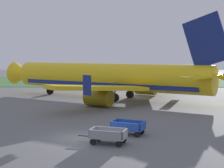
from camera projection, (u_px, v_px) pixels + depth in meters
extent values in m
plane|color=slate|center=(81.00, 138.00, 25.24)|extent=(220.00, 220.00, 0.00)
cube|color=#3D7033|center=(106.00, 81.00, 77.92)|extent=(220.00, 28.00, 0.06)
cylinder|color=yellow|center=(107.00, 77.00, 47.39)|extent=(28.00, 17.85, 3.70)
cube|color=navy|center=(107.00, 84.00, 47.48)|extent=(25.29, 16.23, 0.56)
cone|color=yellow|center=(22.00, 73.00, 55.66)|extent=(4.56, 4.73, 3.63)
cube|color=yellow|center=(100.00, 88.00, 38.19)|extent=(11.76, 10.18, 1.35)
cube|color=navy|center=(87.00, 85.00, 31.20)|extent=(0.85, 0.98, 1.90)
cylinder|color=#856D0E|center=(99.00, 97.00, 40.27)|extent=(3.82, 3.39, 2.10)
cube|color=yellow|center=(157.00, 79.00, 52.57)|extent=(4.20, 13.22, 1.35)
cube|color=navy|center=(187.00, 71.00, 56.76)|extent=(1.12, 0.34, 1.90)
cylinder|color=#856D0E|center=(146.00, 88.00, 51.96)|extent=(3.82, 3.39, 2.10)
cube|color=navy|center=(206.00, 41.00, 40.05)|extent=(5.39, 3.23, 6.88)
cube|color=yellow|center=(200.00, 77.00, 37.57)|extent=(5.04, 4.86, 0.24)
cube|color=yellow|center=(214.00, 74.00, 43.07)|extent=(2.77, 5.45, 0.24)
cylinder|color=#4C4C51|center=(50.00, 84.00, 52.79)|extent=(0.20, 0.20, 2.04)
cylinder|color=black|center=(50.00, 91.00, 52.88)|extent=(1.18, 0.93, 1.10)
cylinder|color=#4C4C51|center=(115.00, 90.00, 44.38)|extent=(0.20, 0.20, 2.04)
cylinder|color=black|center=(115.00, 98.00, 44.47)|extent=(1.18, 0.93, 1.10)
cylinder|color=#4C4C51|center=(130.00, 87.00, 48.17)|extent=(0.20, 0.20, 2.04)
cylinder|color=black|center=(130.00, 94.00, 48.26)|extent=(1.18, 0.93, 1.10)
cube|color=gray|center=(108.00, 137.00, 23.64)|extent=(2.79, 2.05, 0.08)
cube|color=gray|center=(105.00, 135.00, 23.00)|extent=(2.43, 0.81, 0.55)
cube|color=gray|center=(111.00, 131.00, 24.23)|extent=(2.43, 0.81, 0.55)
cube|color=gray|center=(92.00, 132.00, 23.98)|extent=(0.49, 1.37, 0.55)
cube|color=gray|center=(125.00, 134.00, 23.25)|extent=(0.49, 1.37, 0.55)
cylinder|color=#2D2D33|center=(85.00, 136.00, 24.19)|extent=(0.98, 0.36, 0.08)
cylinder|color=black|center=(93.00, 142.00, 23.42)|extent=(0.47, 0.28, 0.44)
cylinder|color=black|center=(99.00, 138.00, 24.48)|extent=(0.47, 0.28, 0.44)
cylinder|color=black|center=(119.00, 144.00, 22.85)|extent=(0.47, 0.28, 0.44)
cylinder|color=black|center=(123.00, 140.00, 23.92)|extent=(0.47, 0.28, 0.44)
cube|color=#234CB2|center=(128.00, 129.00, 26.39)|extent=(2.85, 2.25, 0.08)
cube|color=#234CB2|center=(125.00, 126.00, 25.77)|extent=(2.35, 1.05, 0.55)
cube|color=#234CB2|center=(131.00, 123.00, 26.96)|extent=(2.35, 1.05, 0.55)
cube|color=#234CB2|center=(114.00, 123.00, 26.84)|extent=(0.63, 1.33, 0.55)
cube|color=#234CB2|center=(143.00, 126.00, 25.89)|extent=(0.63, 1.33, 0.55)
cylinder|color=#2D2D33|center=(107.00, 127.00, 27.11)|extent=(0.95, 0.46, 0.08)
cylinder|color=black|center=(114.00, 132.00, 26.28)|extent=(0.47, 0.32, 0.44)
cylinder|color=black|center=(120.00, 129.00, 27.30)|extent=(0.47, 0.32, 0.44)
cylinder|color=black|center=(137.00, 135.00, 25.53)|extent=(0.47, 0.32, 0.44)
cylinder|color=black|center=(142.00, 131.00, 26.56)|extent=(0.47, 0.32, 0.44)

